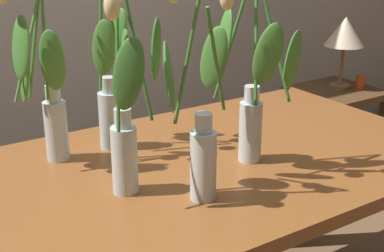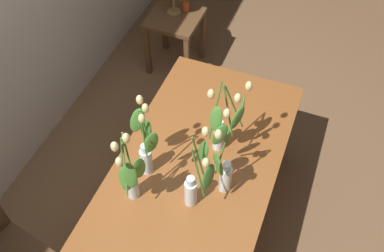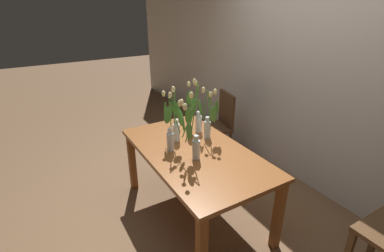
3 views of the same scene
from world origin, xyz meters
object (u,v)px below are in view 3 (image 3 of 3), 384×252
dining_table (195,159)px  tulip_vase_1 (174,124)px  tulip_vase_2 (208,119)px  tulip_vase_3 (172,132)px  tulip_vase_0 (192,137)px  tulip_vase_4 (196,113)px  dining_chair (219,122)px

dining_table → tulip_vase_1: tulip_vase_1 is taller
tulip_vase_2 → tulip_vase_3: 0.43m
tulip_vase_3 → tulip_vase_1: bearing=144.5°
tulip_vase_0 → tulip_vase_4: size_ratio=1.01×
tulip_vase_0 → tulip_vase_1: same height
tulip_vase_0 → dining_chair: size_ratio=0.63×
tulip_vase_2 → tulip_vase_4: (-0.21, -0.02, 0.00)m
tulip_vase_2 → tulip_vase_0: bearing=-51.9°
tulip_vase_3 → dining_table: bearing=57.2°
tulip_vase_4 → tulip_vase_3: bearing=-58.6°
dining_table → tulip_vase_3: 0.35m
tulip_vase_4 → dining_chair: bearing=125.7°
tulip_vase_3 → tulip_vase_2: bearing=95.0°
dining_chair → dining_table: bearing=-46.7°
dining_table → tulip_vase_2: size_ratio=2.98×
tulip_vase_3 → tulip_vase_4: (-0.25, 0.41, 0.03)m
tulip_vase_0 → tulip_vase_4: (-0.49, 0.33, -0.01)m
tulip_vase_4 → dining_table: bearing=-32.0°
tulip_vase_1 → tulip_vase_4: size_ratio=1.01×
tulip_vase_1 → tulip_vase_4: 0.33m
tulip_vase_3 → dining_chair: 1.36m
tulip_vase_0 → tulip_vase_2: (-0.27, 0.35, -0.01)m
tulip_vase_2 → dining_table: bearing=-58.2°
tulip_vase_1 → tulip_vase_2: size_ratio=1.10×
dining_table → tulip_vase_1: (-0.26, -0.08, 0.29)m
tulip_vase_1 → dining_chair: size_ratio=0.63×
dining_table → dining_chair: dining_chair is taller
tulip_vase_0 → tulip_vase_1: bearing=176.6°
tulip_vase_3 → tulip_vase_4: 0.48m
dining_chair → tulip_vase_0: bearing=-45.9°
dining_table → tulip_vase_4: size_ratio=2.75×
dining_table → tulip_vase_3: tulip_vase_3 is taller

